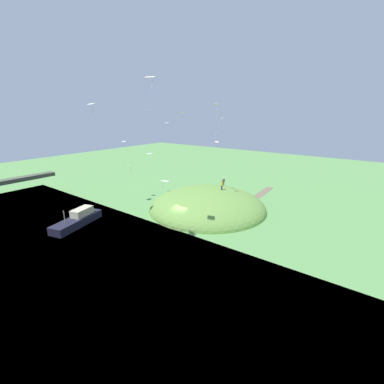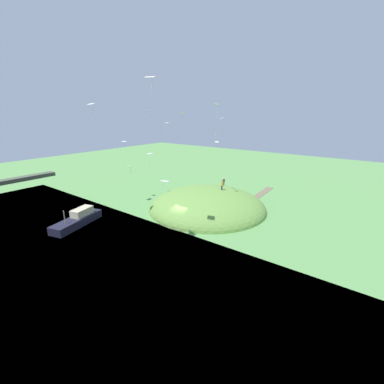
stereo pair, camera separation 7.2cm
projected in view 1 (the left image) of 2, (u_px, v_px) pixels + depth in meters
name	position (u px, v px, depth m)	size (l,w,h in m)	color
ground_plane	(182.00, 221.00, 40.83)	(160.00, 160.00, 0.00)	#5C934E
grass_hill	(207.00, 208.00, 46.20)	(20.68, 20.54, 6.92)	#689542
dirt_path	(257.00, 196.00, 52.79)	(16.13, 1.52, 0.04)	#6E614B
boat_on_lake	(78.00, 220.00, 39.30)	(8.75, 4.65, 3.12)	black
person_on_hilltop	(222.00, 184.00, 45.26)	(0.61, 0.61, 1.77)	#2D364E
person_watching_kites	(224.00, 181.00, 51.09)	(0.50, 0.50, 1.60)	brown
kite_0	(216.00, 105.00, 43.32)	(0.82, 0.97, 2.27)	white
kite_1	(217.00, 133.00, 40.65)	(0.77, 0.67, 1.07)	white
kite_2	(167.00, 124.00, 49.98)	(0.77, 1.00, 2.17)	white
kite_3	(165.00, 182.00, 31.84)	(0.78, 1.10, 1.69)	white
kite_4	(217.00, 142.00, 43.66)	(0.78, 0.70, 1.11)	#F4DCD2
kite_5	(130.00, 166.00, 47.17)	(1.18, 0.89, 1.81)	#F5DFCE
kite_6	(222.00, 119.00, 45.33)	(1.13, 1.05, 2.25)	silver
kite_7	(91.00, 104.00, 34.87)	(0.85, 1.21, 1.82)	white
kite_8	(150.00, 154.00, 44.91)	(1.11, 0.87, 2.22)	silver
kite_9	(151.00, 110.00, 44.63)	(0.69, 0.98, 1.68)	silver
kite_10	(182.00, 113.00, 48.03)	(1.06, 1.04, 1.74)	silver
kite_11	(150.00, 78.00, 27.36)	(1.10, 1.25, 1.78)	white
kite_12	(124.00, 142.00, 47.31)	(0.63, 0.84, 1.28)	white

